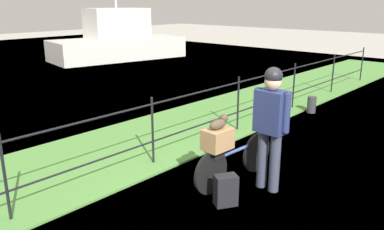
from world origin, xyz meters
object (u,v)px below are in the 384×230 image
at_px(moored_boat_near, 118,41).
at_px(cyclist_person, 271,119).
at_px(wooden_crate, 218,139).
at_px(terrier_dog, 219,123).
at_px(backpack_on_paving, 226,190).
at_px(mooring_bollard, 312,105).
at_px(bicycle_main, 234,161).

bearing_deg(moored_boat_near, cyclist_person, -118.84).
distance_m(wooden_crate, moored_boat_near, 13.21).
bearing_deg(moored_boat_near, terrier_dog, -121.69).
xyz_separation_m(wooden_crate, backpack_on_paving, (-0.23, -0.33, -0.54)).
xyz_separation_m(cyclist_person, moored_boat_near, (6.45, 11.71, -0.21)).
distance_m(wooden_crate, mooring_bollard, 4.60).
bearing_deg(bicycle_main, cyclist_person, -72.05).
relative_size(cyclist_person, moored_boat_near, 0.28).
relative_size(backpack_on_paving, mooring_bollard, 1.06).
relative_size(cyclist_person, backpack_on_paving, 4.21).
bearing_deg(mooring_bollard, terrier_dog, -169.84).
height_order(wooden_crate, mooring_bollard, wooden_crate).
bearing_deg(cyclist_person, backpack_on_paving, 168.49).
relative_size(backpack_on_paving, moored_boat_near, 0.07).
relative_size(cyclist_person, mooring_bollard, 4.45).
bearing_deg(backpack_on_paving, wooden_crate, 86.27).
bearing_deg(backpack_on_paving, mooring_bollard, 44.79).
distance_m(terrier_dog, mooring_bollard, 4.60).
distance_m(bicycle_main, cyclist_person, 0.83).
distance_m(bicycle_main, mooring_bollard, 4.21).
xyz_separation_m(bicycle_main, mooring_bollard, (4.13, 0.82, -0.13)).
bearing_deg(mooring_bollard, bicycle_main, -168.80).
height_order(bicycle_main, mooring_bollard, bicycle_main).
height_order(bicycle_main, wooden_crate, wooden_crate).
bearing_deg(cyclist_person, bicycle_main, 107.95).
relative_size(wooden_crate, cyclist_person, 0.23).
relative_size(terrier_dog, mooring_bollard, 0.84).
height_order(wooden_crate, terrier_dog, terrier_dog).
bearing_deg(cyclist_person, mooring_bollard, 17.77).
bearing_deg(terrier_dog, moored_boat_near, 58.31).
relative_size(bicycle_main, mooring_bollard, 4.27).
distance_m(backpack_on_paving, moored_boat_near, 13.62).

